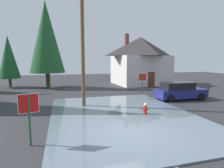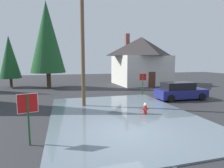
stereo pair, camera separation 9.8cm
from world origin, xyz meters
name	(u,v)px [view 1 (the left image)]	position (x,y,z in m)	size (l,w,h in m)	color
ground_plane	(128,134)	(0.00, 0.00, -0.05)	(80.00, 80.00, 0.10)	#2D2D30
flood_puddle	(122,115)	(0.68, 2.81, 0.04)	(8.82, 12.01, 0.07)	slate
lane_stop_bar	(140,150)	(-0.13, -1.77, 0.00)	(3.13, 0.30, 0.01)	silver
stop_sign_near	(29,109)	(-4.32, -0.21, 1.55)	(0.77, 0.22, 2.16)	#1E4C28
fire_hydrant	(145,109)	(2.15, 2.51, 0.39)	(0.40, 0.34, 0.79)	#AD231E
utility_pole	(83,46)	(-1.42, 5.73, 4.50)	(1.60, 0.28, 8.65)	brown
stop_sign_far	(142,79)	(5.13, 9.46, 1.54)	(0.69, 0.31, 2.17)	#1E4C28
house	(140,60)	(8.35, 17.24, 3.57)	(8.05, 7.34, 7.42)	beige
parked_car	(180,91)	(7.23, 6.09, 0.75)	(4.51, 2.03, 1.57)	navy
pine_tree_mid_left	(46,37)	(-4.63, 16.93, 6.38)	(4.34, 4.34, 10.85)	#4C3823
pine_tree_far_center	(8,57)	(-9.42, 18.52, 3.92)	(2.67, 2.67, 6.66)	#4C3823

